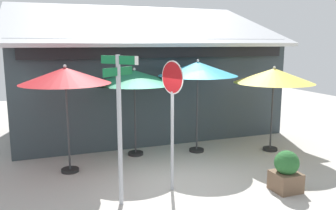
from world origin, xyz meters
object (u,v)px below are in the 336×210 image
(patio_umbrella_forest_green_center, at_px, (134,78))
(patio_umbrella_mustard_far_right, at_px, (274,76))
(street_sign_post, at_px, (119,116))
(patio_umbrella_crimson_left, at_px, (65,76))
(patio_umbrella_teal_right, at_px, (198,69))
(sidewalk_planter, at_px, (286,172))
(stop_sign, at_px, (172,103))

(patio_umbrella_forest_green_center, bearing_deg, patio_umbrella_mustard_far_right, -14.14)
(street_sign_post, bearing_deg, patio_umbrella_mustard_far_right, 21.39)
(patio_umbrella_crimson_left, bearing_deg, patio_umbrella_forest_green_center, 21.16)
(patio_umbrella_teal_right, height_order, sidewalk_planter, patio_umbrella_teal_right)
(patio_umbrella_forest_green_center, relative_size, sidewalk_planter, 2.77)
(stop_sign, relative_size, patio_umbrella_forest_green_center, 1.13)
(patio_umbrella_forest_green_center, bearing_deg, sidewalk_planter, -55.76)
(stop_sign, relative_size, patio_umbrella_mustard_far_right, 1.12)
(patio_umbrella_mustard_far_right, bearing_deg, patio_umbrella_crimson_left, 177.53)
(patio_umbrella_forest_green_center, xyz_separation_m, sidewalk_planter, (2.45, -3.60, -1.82))
(sidewalk_planter, bearing_deg, patio_umbrella_crimson_left, 146.84)
(stop_sign, xyz_separation_m, patio_umbrella_forest_green_center, (-0.12, 2.67, 0.30))
(patio_umbrella_teal_right, bearing_deg, street_sign_post, -137.58)
(patio_umbrella_forest_green_center, bearing_deg, street_sign_post, -110.23)
(street_sign_post, height_order, patio_umbrella_mustard_far_right, street_sign_post)
(stop_sign, height_order, sidewalk_planter, stop_sign)
(sidewalk_planter, bearing_deg, patio_umbrella_mustard_far_right, 59.84)
(stop_sign, distance_m, patio_umbrella_mustard_far_right, 4.20)
(stop_sign, distance_m, sidewalk_planter, 2.94)
(stop_sign, relative_size, sidewalk_planter, 3.12)
(street_sign_post, bearing_deg, stop_sign, 14.29)
(patio_umbrella_crimson_left, relative_size, patio_umbrella_mustard_far_right, 1.06)
(patio_umbrella_forest_green_center, bearing_deg, stop_sign, -87.38)
(patio_umbrella_teal_right, bearing_deg, patio_umbrella_forest_green_center, 169.87)
(stop_sign, relative_size, patio_umbrella_crimson_left, 1.06)
(patio_umbrella_crimson_left, relative_size, patio_umbrella_teal_right, 0.98)
(patio_umbrella_crimson_left, distance_m, patio_umbrella_teal_right, 3.76)
(street_sign_post, height_order, stop_sign, street_sign_post)
(stop_sign, distance_m, patio_umbrella_crimson_left, 2.85)
(sidewalk_planter, bearing_deg, patio_umbrella_forest_green_center, 124.24)
(street_sign_post, distance_m, patio_umbrella_crimson_left, 2.46)
(street_sign_post, xyz_separation_m, patio_umbrella_crimson_left, (-0.82, 2.24, 0.59))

